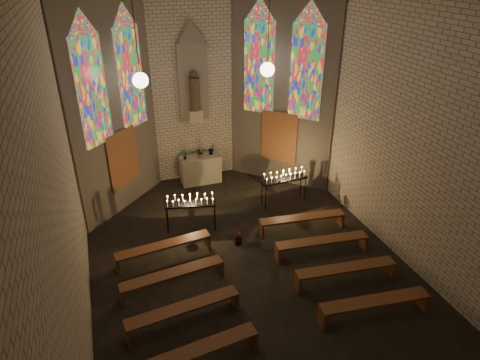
% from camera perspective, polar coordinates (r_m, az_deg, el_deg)
% --- Properties ---
extents(floor, '(12.00, 12.00, 0.00)m').
position_cam_1_polar(floor, '(11.20, 1.99, -12.75)').
color(floor, black).
rests_on(floor, ground).
extents(room, '(8.22, 12.43, 7.00)m').
position_cam_1_polar(room, '(12.23, -3.46, 10.85)').
color(room, beige).
rests_on(room, ground).
extents(altar, '(1.40, 0.60, 1.00)m').
position_cam_1_polar(altar, '(15.30, -5.27, 1.43)').
color(altar, beige).
rests_on(altar, ground).
extents(flower_vase_left, '(0.20, 0.16, 0.34)m').
position_cam_1_polar(flower_vase_left, '(14.85, -7.37, 3.30)').
color(flower_vase_left, '#4C723F').
rests_on(flower_vase_left, altar).
extents(flower_vase_center, '(0.38, 0.36, 0.35)m').
position_cam_1_polar(flower_vase_center, '(14.99, -5.31, 3.69)').
color(flower_vase_center, '#4C723F').
rests_on(flower_vase_center, altar).
extents(flower_vase_right, '(0.24, 0.19, 0.42)m').
position_cam_1_polar(flower_vase_right, '(15.14, -3.83, 4.15)').
color(flower_vase_right, '#4C723F').
rests_on(flower_vase_right, altar).
extents(aisle_flower_pot, '(0.24, 0.24, 0.42)m').
position_cam_1_polar(aisle_flower_pot, '(12.15, -0.24, -7.76)').
color(aisle_flower_pot, '#4C723F').
rests_on(aisle_flower_pot, ground).
extents(votive_stand_left, '(1.53, 0.67, 1.09)m').
position_cam_1_polar(votive_stand_left, '(12.48, -6.65, -2.92)').
color(votive_stand_left, black).
rests_on(votive_stand_left, ground).
extents(votive_stand_right, '(1.54, 0.44, 1.12)m').
position_cam_1_polar(votive_stand_right, '(13.77, 5.94, 0.37)').
color(votive_stand_right, black).
rests_on(votive_stand_right, ground).
extents(pew_left_0, '(2.58, 0.64, 0.49)m').
position_cam_1_polar(pew_left_0, '(11.68, -10.14, -8.78)').
color(pew_left_0, '#5B321A').
rests_on(pew_left_0, ground).
extents(pew_right_0, '(2.58, 0.64, 0.49)m').
position_cam_1_polar(pew_right_0, '(12.73, 8.29, -5.21)').
color(pew_right_0, '#5B321A').
rests_on(pew_right_0, ground).
extents(pew_left_1, '(2.58, 0.64, 0.49)m').
position_cam_1_polar(pew_left_1, '(10.75, -8.99, -12.44)').
color(pew_left_1, '#5B321A').
rests_on(pew_left_1, ground).
extents(pew_right_1, '(2.58, 0.64, 0.49)m').
position_cam_1_polar(pew_right_1, '(11.88, 10.89, -8.17)').
color(pew_right_1, '#5B321A').
rests_on(pew_right_1, ground).
extents(pew_left_2, '(2.58, 0.64, 0.49)m').
position_cam_1_polar(pew_left_2, '(9.86, -7.58, -16.77)').
color(pew_left_2, '#5B321A').
rests_on(pew_left_2, ground).
extents(pew_right_2, '(2.58, 0.64, 0.49)m').
position_cam_1_polar(pew_right_2, '(11.09, 13.93, -11.54)').
color(pew_right_2, '#5B321A').
rests_on(pew_right_2, ground).
extents(pew_left_3, '(2.58, 0.64, 0.49)m').
position_cam_1_polar(pew_left_3, '(9.06, -5.83, -21.89)').
color(pew_left_3, '#5B321A').
rests_on(pew_left_3, ground).
extents(pew_right_3, '(2.58, 0.64, 0.49)m').
position_cam_1_polar(pew_right_3, '(10.38, 17.49, -15.36)').
color(pew_right_3, '#5B321A').
rests_on(pew_right_3, ground).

